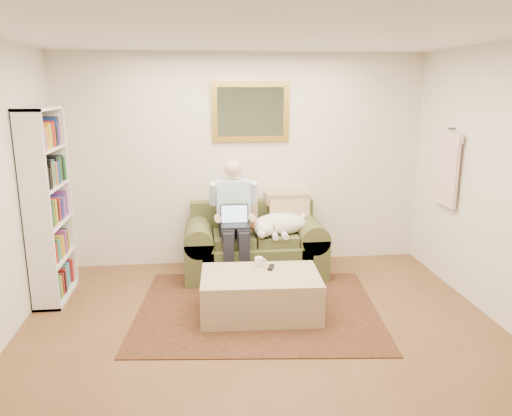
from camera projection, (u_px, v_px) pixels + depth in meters
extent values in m
cube|color=brown|center=(271.00, 364.00, 4.06)|extent=(4.50, 5.00, 0.01)
cube|color=white|center=(273.00, 26.00, 3.44)|extent=(4.50, 5.00, 0.01)
cube|color=silver|center=(243.00, 161.00, 6.16)|extent=(4.50, 0.01, 2.60)
cube|color=black|center=(257.00, 309.00, 5.05)|extent=(2.57, 2.14, 0.01)
cube|color=#4B552D|center=(255.00, 258.00, 5.96)|extent=(1.25, 0.80, 0.41)
cube|color=#4B552D|center=(252.00, 217.00, 6.20)|extent=(1.51, 0.17, 0.42)
cube|color=#4B552D|center=(199.00, 256.00, 5.88)|extent=(0.33, 0.80, 0.83)
cube|color=#4B552D|center=(309.00, 252.00, 6.02)|extent=(0.33, 0.80, 0.83)
cube|color=#4B552D|center=(234.00, 239.00, 5.83)|extent=(0.47, 0.54, 0.12)
cube|color=#4B552D|center=(276.00, 237.00, 5.88)|extent=(0.47, 0.54, 0.12)
cube|color=black|center=(235.00, 226.00, 5.60)|extent=(0.32, 0.22, 0.02)
cube|color=black|center=(234.00, 214.00, 5.68)|extent=(0.32, 0.06, 0.22)
cube|color=#99BFF2|center=(234.00, 214.00, 5.68)|extent=(0.29, 0.04, 0.19)
cube|color=tan|center=(260.00, 294.00, 4.90)|extent=(1.18, 0.79, 0.42)
cylinder|color=white|center=(259.00, 262.00, 5.04)|extent=(0.08, 0.08, 0.10)
cube|color=black|center=(271.00, 267.00, 5.01)|extent=(0.09, 0.16, 0.02)
cube|color=gold|center=(250.00, 112.00, 6.00)|extent=(0.94, 0.04, 0.72)
cube|color=gray|center=(251.00, 112.00, 5.99)|extent=(0.80, 0.01, 0.58)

